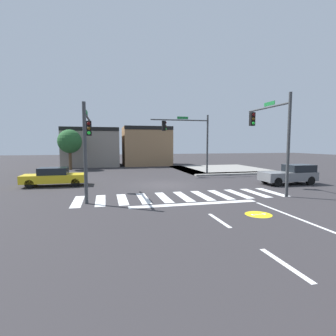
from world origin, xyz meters
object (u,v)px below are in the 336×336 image
object	(u,v)px
traffic_signal_northeast	(188,134)
traffic_signal_southwest	(87,136)
car_yellow	(54,177)
car_gray	(290,174)
roadside_tree	(70,142)
traffic_signal_southeast	(271,129)

from	to	relation	value
traffic_signal_northeast	traffic_signal_southwest	xyz separation A→B (m)	(-8.95, -8.81, -0.52)
car_yellow	car_gray	bearing A→B (deg)	-10.79
traffic_signal_southwest	roadside_tree	size ratio (longest dim) A/B	1.08
traffic_signal_southwest	roadside_tree	bearing A→B (deg)	10.09
traffic_signal_northeast	car_yellow	bearing A→B (deg)	19.45
traffic_signal_southwest	car_yellow	xyz separation A→B (m)	(-2.68, 4.70, -2.88)
traffic_signal_southwest	car_yellow	distance (m)	6.13
car_yellow	roadside_tree	size ratio (longest dim) A/B	0.93
traffic_signal_northeast	car_gray	distance (m)	10.02
traffic_signal_southwest	car_gray	bearing A→B (deg)	-84.71
traffic_signal_southwest	car_yellow	bearing A→B (deg)	29.70
traffic_signal_southwest	car_gray	xyz separation A→B (m)	(14.79, 1.37, -2.80)
traffic_signal_northeast	traffic_signal_southwest	distance (m)	12.56
roadside_tree	car_yellow	bearing A→B (deg)	-88.21
car_gray	traffic_signal_northeast	bearing A→B (deg)	-51.85
traffic_signal_southwest	car_gray	distance (m)	15.11
traffic_signal_southwest	car_gray	world-z (taller)	traffic_signal_southwest
car_gray	roadside_tree	size ratio (longest dim) A/B	0.87
car_yellow	roadside_tree	world-z (taller)	roadside_tree
traffic_signal_southeast	traffic_signal_southwest	distance (m)	11.35
traffic_signal_southeast	roadside_tree	world-z (taller)	traffic_signal_southeast
car_gray	traffic_signal_southwest	bearing A→B (deg)	5.29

